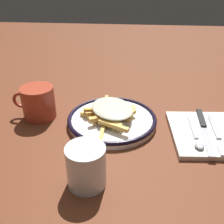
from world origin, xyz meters
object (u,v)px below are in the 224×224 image
napkin (204,133)px  fork (217,134)px  knife (204,126)px  plate (112,120)px  spoon (197,138)px  water_glass (86,166)px  coffee_mug (38,102)px  fries_heap (111,111)px

napkin → fork: fork is taller
knife → plate: bearing=-4.4°
napkin → fork: 0.03m
fork → spoon: bearing=22.3°
fork → water_glass: 0.35m
fork → coffee_mug: coffee_mug is taller
knife → coffee_mug: coffee_mug is taller
knife → fork: bearing=130.8°
knife → spoon: (0.03, 0.05, 0.00)m
plate → fork: bearing=169.6°
fries_heap → napkin: 0.25m
spoon → water_glass: (0.25, 0.16, 0.03)m
fries_heap → napkin: size_ratio=1.09×
plate → water_glass: water_glass is taller
fries_heap → spoon: size_ratio=1.46×
water_glass → fries_heap: bearing=-97.1°
plate → knife: 0.24m
fries_heap → water_glass: water_glass is taller
napkin → spoon: spoon is taller
fork → spoon: 0.06m
plate → fries_heap: (0.00, -0.00, 0.03)m
fork → coffee_mug: (0.48, -0.07, 0.03)m
spoon → water_glass: size_ratio=1.72×
spoon → fries_heap: bearing=-18.9°
plate → spoon: same height
plate → napkin: plate is taller
fork → knife: 0.04m
fries_heap → napkin: fries_heap is taller
fries_heap → water_glass: 0.23m
plate → spoon: (-0.22, 0.07, 0.00)m
fries_heap → coffee_mug: coffee_mug is taller
napkin → spoon: 0.05m
fries_heap → coffee_mug: 0.21m
knife → spoon: spoon is taller
fork → plate: bearing=-10.4°
water_glass → fork: bearing=-149.1°
knife → coffee_mug: 0.46m
fries_heap → spoon: fries_heap is taller
napkin → coffee_mug: 0.46m
napkin → knife: knife is taller
knife → water_glass: size_ratio=2.38×
fries_heap → water_glass: bearing=82.9°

